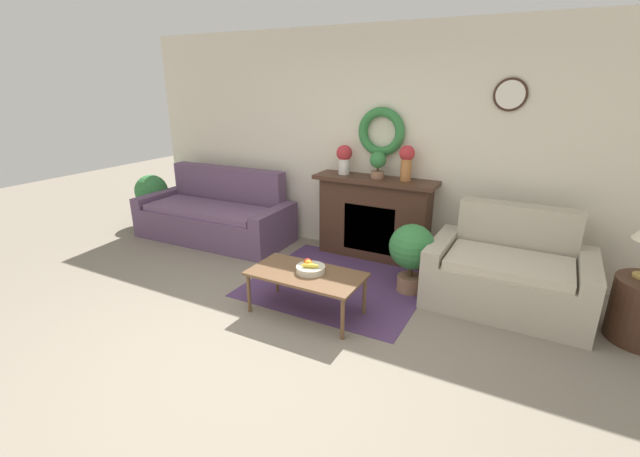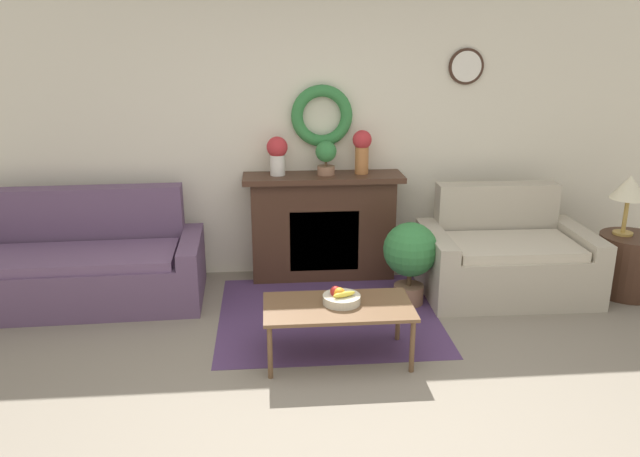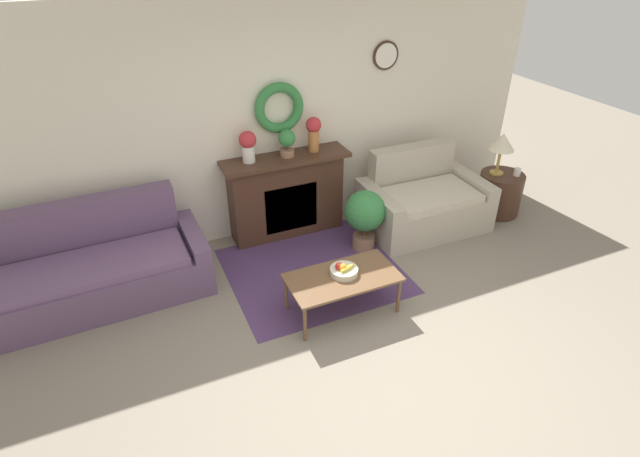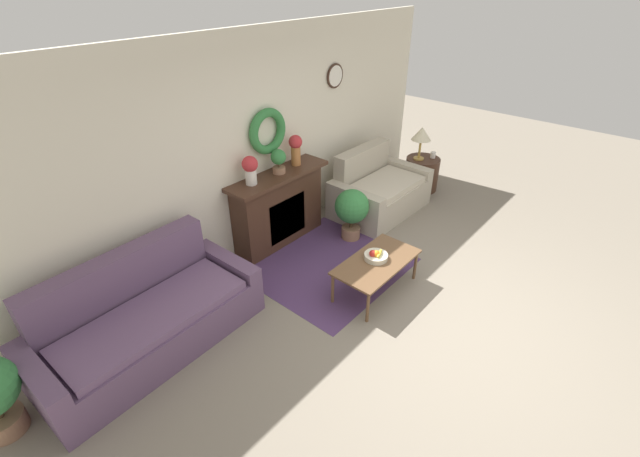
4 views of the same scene
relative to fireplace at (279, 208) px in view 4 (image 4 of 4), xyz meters
name	(u,v)px [view 4 (image 4 of 4)]	position (x,y,z in m)	size (l,w,h in m)	color
ground_plane	(442,327)	(-0.08, -2.48, -0.51)	(16.00, 16.00, 0.00)	gray
floor_rug	(328,265)	(-0.04, -0.88, -0.50)	(1.80, 1.66, 0.01)	#4C335B
wall_back	(260,144)	(-0.07, 0.20, 0.85)	(6.80, 0.17, 2.70)	beige
fireplace	(279,208)	(0.00, 0.00, 0.00)	(1.47, 0.41, 1.00)	#42281C
couch_left	(147,319)	(-2.18, -0.38, -0.19)	(2.16, 0.98, 0.94)	#604766
loveseat_right	(378,191)	(1.60, -0.51, -0.19)	(1.47, 0.96, 0.93)	#B2A893
coffee_table	(377,264)	(-0.04, -1.59, -0.13)	(1.05, 0.56, 0.41)	brown
fruit_bowl	(376,256)	(-0.01, -1.56, -0.05)	(0.27, 0.27, 0.12)	beige
side_table_by_loveseat	(422,174)	(2.69, -0.65, -0.24)	(0.55, 0.55, 0.54)	#42281C
table_lamp	(422,135)	(2.62, -0.59, 0.45)	(0.31, 0.31, 0.53)	#B28E42
mug	(433,155)	(2.81, -0.75, 0.08)	(0.08, 0.08, 0.10)	silver
vase_on_mantel_left	(250,168)	(-0.42, 0.01, 0.70)	(0.19, 0.19, 0.35)	silver
vase_on_mantel_right	(296,148)	(0.36, 0.01, 0.73)	(0.18, 0.18, 0.40)	#AD6B38
potted_plant_on_mantel	(278,160)	(0.03, -0.01, 0.67)	(0.19, 0.19, 0.31)	#8E664C
potted_plant_floor_by_loveseat	(352,209)	(0.68, -0.69, -0.06)	(0.46, 0.46, 0.73)	#8E664C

